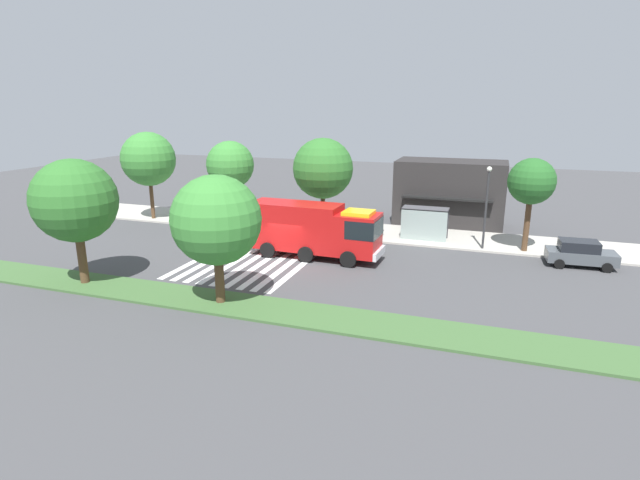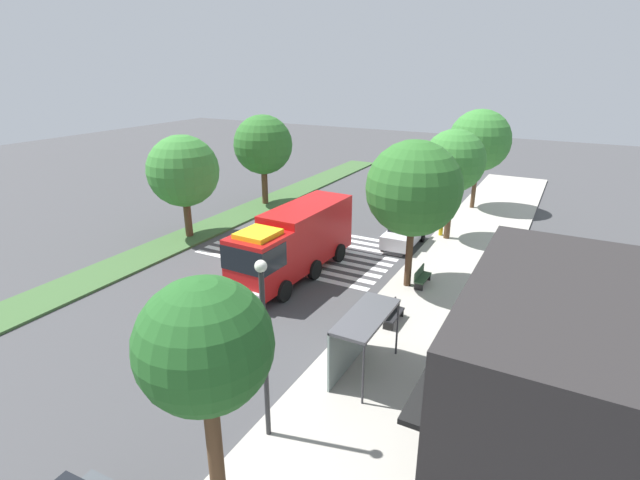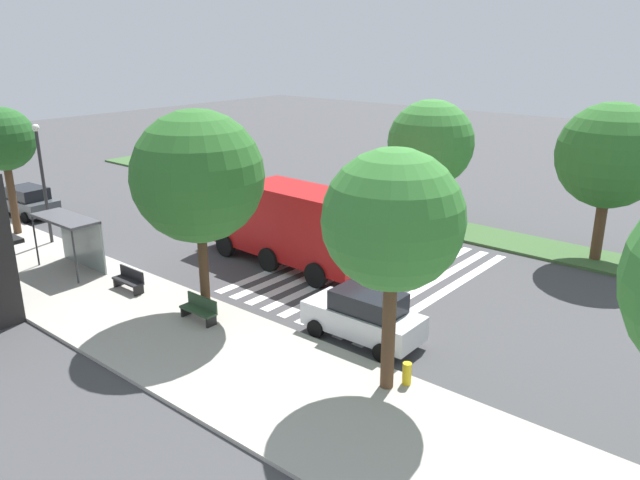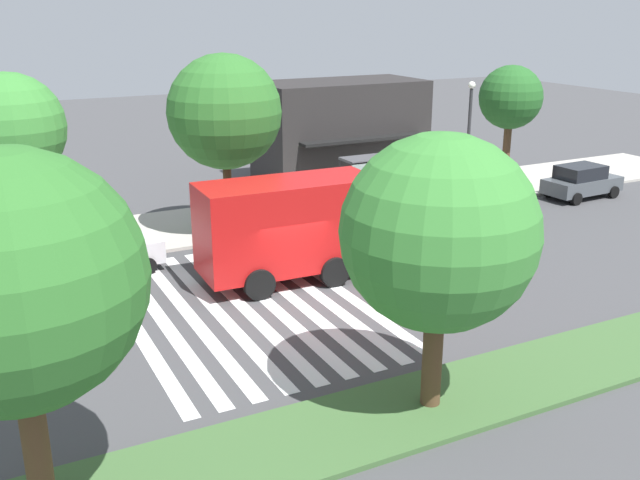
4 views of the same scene
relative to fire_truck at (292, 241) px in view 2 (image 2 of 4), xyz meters
name	(u,v)px [view 2 (image 2 of 4)]	position (x,y,z in m)	size (l,w,h in m)	color
ground_plane	(288,260)	(-1.87, -1.47, -2.09)	(120.00, 120.00, 0.00)	#424244
sidewalk	(443,292)	(-1.87, 7.95, -2.02)	(60.00, 5.72, 0.14)	#ADA89E
median_strip	(188,237)	(-1.87, -9.54, -2.02)	(60.00, 3.00, 0.14)	#3D6033
crosswalk	(305,249)	(-3.96, -1.47, -2.08)	(7.65, 11.82, 0.01)	silver
fire_truck	(292,241)	(0.00, 0.00, 0.00)	(9.40, 3.02, 3.75)	#B71414
parked_car_west	(404,232)	(-7.47, 3.89, -1.15)	(4.27, 2.04, 1.86)	silver
bus_stop_shelter	(358,330)	(6.43, 6.77, -0.20)	(3.50, 1.40, 2.46)	#4C4C51
bench_near_shelter	(392,313)	(2.43, 6.74, -1.50)	(1.60, 0.50, 0.90)	black
bench_west_of_shelter	(422,277)	(-2.05, 6.74, -1.50)	(1.60, 0.50, 0.90)	#2D472D
street_lamp	(264,337)	(10.85, 5.70, 1.59)	(0.36, 0.36, 5.97)	#2D2D30
storefront_building	(544,377)	(7.68, 13.10, 0.73)	(9.20, 5.40, 5.63)	#282626
sidewalk_tree_far_west	(479,141)	(-18.17, 6.10, 3.46)	(4.81, 4.81, 7.83)	#513823
sidewalk_tree_west	(454,161)	(-9.91, 6.10, 3.26)	(4.00, 4.00, 7.24)	#513823
sidewalk_tree_center	(414,189)	(-1.64, 6.10, 3.31)	(4.78, 4.78, 7.66)	#47301E
sidewalk_tree_far_east	(205,347)	(13.71, 6.10, 3.02)	(3.23, 3.23, 6.63)	#513823
median_tree_far_west	(263,145)	(-11.21, -9.54, 2.94)	(4.76, 4.76, 7.29)	#513823
median_tree_west	(183,171)	(-2.07, -9.54, 2.51)	(4.68, 4.68, 6.82)	#513823
fire_hydrant	(441,230)	(-10.30, 5.60, -1.60)	(0.28, 0.28, 0.70)	gold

